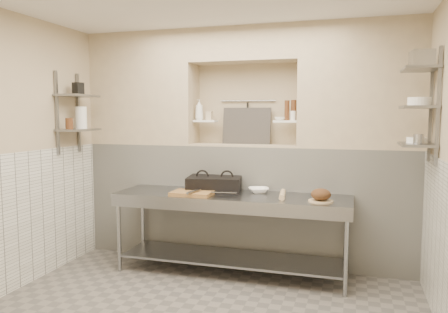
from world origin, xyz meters
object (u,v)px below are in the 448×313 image
at_px(cutting_board, 192,193).
at_px(bowl_alcove, 280,119).
at_px(bread_loaf, 321,194).
at_px(bottle_soap, 199,110).
at_px(mixing_bowl, 259,190).
at_px(jug_left, 81,118).
at_px(rolling_pin, 282,195).
at_px(panini_press, 215,184).
at_px(prep_table, 231,218).

height_order(cutting_board, bowl_alcove, bowl_alcove).
bearing_deg(bread_loaf, bottle_soap, 157.20).
bearing_deg(bottle_soap, cutting_board, -76.73).
distance_m(bread_loaf, bottle_soap, 1.88).
height_order(mixing_bowl, bottle_soap, bottle_soap).
distance_m(bottle_soap, jug_left, 1.41).
relative_size(rolling_pin, bottle_soap, 1.57).
distance_m(panini_press, rolling_pin, 0.84).
bearing_deg(prep_table, panini_press, 142.40).
distance_m(mixing_bowl, rolling_pin, 0.36).
bearing_deg(bottle_soap, bowl_alcove, 1.31).
relative_size(rolling_pin, bread_loaf, 1.97).
relative_size(panini_press, bowl_alcove, 5.34).
height_order(prep_table, rolling_pin, rolling_pin).
bearing_deg(jug_left, bottle_soap, 25.66).
xyz_separation_m(prep_table, cutting_board, (-0.40, -0.14, 0.28)).
distance_m(bowl_alcove, jug_left, 2.36).
xyz_separation_m(panini_press, rolling_pin, (0.82, -0.18, -0.05)).
relative_size(mixing_bowl, bread_loaf, 1.15).
height_order(cutting_board, bread_loaf, bread_loaf).
bearing_deg(bottle_soap, prep_table, -43.82).
bearing_deg(cutting_board, mixing_bowl, 27.72).
xyz_separation_m(bread_loaf, jug_left, (-2.81, 0.04, 0.77)).
bearing_deg(prep_table, bottle_soap, 136.18).
bearing_deg(jug_left, rolling_pin, 2.00).
bearing_deg(jug_left, prep_table, 2.26).
height_order(cutting_board, rolling_pin, rolling_pin).
bearing_deg(rolling_pin, cutting_board, -171.37).
relative_size(cutting_board, bottle_soap, 1.75).
distance_m(cutting_board, rolling_pin, 0.98).
height_order(bowl_alcove, jug_left, jug_left).
xyz_separation_m(cutting_board, mixing_bowl, (0.67, 0.35, 0.01)).
relative_size(panini_press, bottle_soap, 2.66).
bearing_deg(bottle_soap, rolling_pin, -24.96).
xyz_separation_m(bread_loaf, bottle_soap, (-1.54, 0.65, 0.86)).
distance_m(cutting_board, bottle_soap, 1.15).
height_order(mixing_bowl, bowl_alcove, bowl_alcove).
bearing_deg(prep_table, bowl_alcove, 51.81).
bearing_deg(bowl_alcove, mixing_bowl, -116.76).
distance_m(prep_table, cutting_board, 0.51).
bearing_deg(jug_left, bowl_alcove, 15.57).
relative_size(bread_loaf, jug_left, 0.77).
xyz_separation_m(prep_table, rolling_pin, (0.57, 0.01, 0.29)).
bearing_deg(panini_press, bowl_alcove, 18.42).
height_order(bread_loaf, bowl_alcove, bowl_alcove).
bearing_deg(cutting_board, jug_left, 177.45).
height_order(bottle_soap, bowl_alcove, bottle_soap).
xyz_separation_m(rolling_pin, jug_left, (-2.40, -0.08, 0.81)).
distance_m(prep_table, panini_press, 0.46).
distance_m(rolling_pin, jug_left, 2.53).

